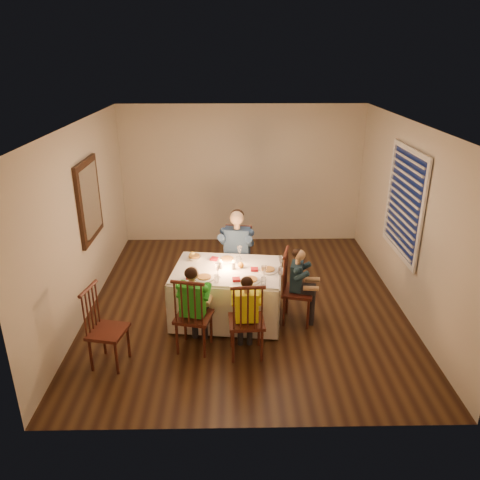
{
  "coord_description": "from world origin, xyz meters",
  "views": [
    {
      "loc": [
        -0.19,
        -6.09,
        3.47
      ],
      "look_at": [
        -0.08,
        0.15,
        0.94
      ],
      "focal_mm": 35.0,
      "sensor_mm": 36.0,
      "label": 1
    }
  ],
  "objects_px": {
    "chair_near_left": "(195,348)",
    "adult": "(237,291)",
    "chair_end": "(296,320)",
    "child_teal": "(296,320)",
    "chair_near_right": "(246,353)",
    "dining_table": "(227,283)",
    "chair_extra": "(112,363)",
    "child_yellow": "(246,353)",
    "serving_bowl": "(194,258)",
    "child_green": "(195,348)",
    "chair_adult": "(237,291)"
  },
  "relations": [
    {
      "from": "chair_near_left",
      "to": "chair_near_right",
      "type": "height_order",
      "value": "same"
    },
    {
      "from": "chair_end",
      "to": "child_yellow",
      "type": "bearing_deg",
      "value": 149.73
    },
    {
      "from": "chair_near_left",
      "to": "chair_end",
      "type": "relative_size",
      "value": 1.0
    },
    {
      "from": "chair_end",
      "to": "child_teal",
      "type": "relative_size",
      "value": 0.96
    },
    {
      "from": "chair_adult",
      "to": "child_yellow",
      "type": "height_order",
      "value": "child_yellow"
    },
    {
      "from": "dining_table",
      "to": "chair_extra",
      "type": "bearing_deg",
      "value": -136.78
    },
    {
      "from": "chair_adult",
      "to": "child_yellow",
      "type": "xyz_separation_m",
      "value": [
        0.1,
        -1.62,
        0.0
      ]
    },
    {
      "from": "chair_near_left",
      "to": "child_yellow",
      "type": "xyz_separation_m",
      "value": [
        0.64,
        -0.13,
        0.0
      ]
    },
    {
      "from": "chair_near_right",
      "to": "child_teal",
      "type": "height_order",
      "value": "child_teal"
    },
    {
      "from": "child_yellow",
      "to": "chair_near_right",
      "type": "bearing_deg",
      "value": 180.0
    },
    {
      "from": "chair_end",
      "to": "child_green",
      "type": "relative_size",
      "value": 0.91
    },
    {
      "from": "chair_near_right",
      "to": "serving_bowl",
      "type": "relative_size",
      "value": 5.29
    },
    {
      "from": "chair_adult",
      "to": "chair_near_right",
      "type": "distance_m",
      "value": 1.62
    },
    {
      "from": "chair_near_right",
      "to": "adult",
      "type": "relative_size",
      "value": 0.78
    },
    {
      "from": "child_green",
      "to": "child_teal",
      "type": "distance_m",
      "value": 1.5
    },
    {
      "from": "chair_near_right",
      "to": "chair_extra",
      "type": "bearing_deg",
      "value": 2.98
    },
    {
      "from": "chair_extra",
      "to": "adult",
      "type": "xyz_separation_m",
      "value": [
        1.52,
        1.78,
        0.0
      ]
    },
    {
      "from": "dining_table",
      "to": "adult",
      "type": "xyz_separation_m",
      "value": [
        0.14,
        0.77,
        -0.54
      ]
    },
    {
      "from": "chair_near_right",
      "to": "adult",
      "type": "distance_m",
      "value": 1.62
    },
    {
      "from": "adult",
      "to": "child_teal",
      "type": "relative_size",
      "value": 1.23
    },
    {
      "from": "chair_near_left",
      "to": "chair_end",
      "type": "bearing_deg",
      "value": -142.69
    },
    {
      "from": "child_green",
      "to": "serving_bowl",
      "type": "distance_m",
      "value": 1.29
    },
    {
      "from": "chair_end",
      "to": "child_yellow",
      "type": "height_order",
      "value": "child_yellow"
    },
    {
      "from": "dining_table",
      "to": "child_green",
      "type": "xyz_separation_m",
      "value": [
        -0.41,
        -0.72,
        -0.54
      ]
    },
    {
      "from": "child_teal",
      "to": "serving_bowl",
      "type": "distance_m",
      "value": 1.67
    },
    {
      "from": "child_teal",
      "to": "adult",
      "type": "bearing_deg",
      "value": 56.85
    },
    {
      "from": "chair_near_right",
      "to": "dining_table",
      "type": "bearing_deg",
      "value": -77.34
    },
    {
      "from": "chair_adult",
      "to": "child_green",
      "type": "height_order",
      "value": "child_green"
    },
    {
      "from": "chair_near_left",
      "to": "child_green",
      "type": "relative_size",
      "value": 0.91
    },
    {
      "from": "chair_near_left",
      "to": "chair_adult",
      "type": "bearing_deg",
      "value": -97.47
    },
    {
      "from": "chair_near_right",
      "to": "adult",
      "type": "height_order",
      "value": "adult"
    },
    {
      "from": "child_green",
      "to": "child_yellow",
      "type": "bearing_deg",
      "value": -178.51
    },
    {
      "from": "chair_near_left",
      "to": "chair_extra",
      "type": "height_order",
      "value": "chair_near_left"
    },
    {
      "from": "chair_near_right",
      "to": "chair_extra",
      "type": "distance_m",
      "value": 1.62
    },
    {
      "from": "child_teal",
      "to": "chair_near_left",
      "type": "bearing_deg",
      "value": 128.15
    },
    {
      "from": "dining_table",
      "to": "serving_bowl",
      "type": "distance_m",
      "value": 0.6
    },
    {
      "from": "chair_near_left",
      "to": "adult",
      "type": "distance_m",
      "value": 1.59
    },
    {
      "from": "child_teal",
      "to": "serving_bowl",
      "type": "bearing_deg",
      "value": 87.69
    },
    {
      "from": "chair_extra",
      "to": "child_yellow",
      "type": "distance_m",
      "value": 1.62
    },
    {
      "from": "chair_near_left",
      "to": "dining_table",
      "type": "bearing_deg",
      "value": -106.74
    },
    {
      "from": "chair_adult",
      "to": "child_yellow",
      "type": "bearing_deg",
      "value": -76.5
    },
    {
      "from": "chair_adult",
      "to": "serving_bowl",
      "type": "relative_size",
      "value": 5.29
    },
    {
      "from": "chair_near_right",
      "to": "chair_extra",
      "type": "relative_size",
      "value": 1.02
    },
    {
      "from": "chair_adult",
      "to": "serving_bowl",
      "type": "distance_m",
      "value": 1.09
    },
    {
      "from": "child_teal",
      "to": "chair_adult",
      "type": "bearing_deg",
      "value": 56.85
    },
    {
      "from": "chair_adult",
      "to": "chair_extra",
      "type": "relative_size",
      "value": 1.02
    },
    {
      "from": "chair_adult",
      "to": "chair_near_right",
      "type": "relative_size",
      "value": 1.0
    },
    {
      "from": "child_teal",
      "to": "dining_table",
      "type": "bearing_deg",
      "value": 97.8
    },
    {
      "from": "child_yellow",
      "to": "serving_bowl",
      "type": "xyz_separation_m",
      "value": [
        -0.7,
        1.15,
        0.78
      ]
    },
    {
      "from": "chair_end",
      "to": "child_green",
      "type": "xyz_separation_m",
      "value": [
        -1.36,
        -0.62,
        0.0
      ]
    }
  ]
}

